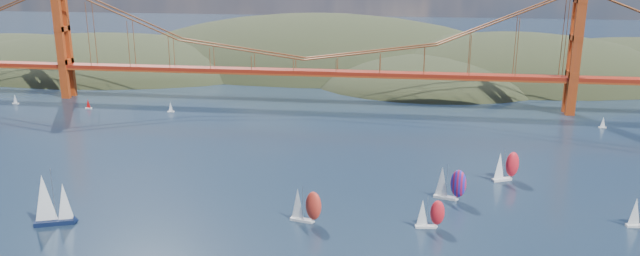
% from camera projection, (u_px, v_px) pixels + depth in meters
% --- Properties ---
extents(headlands, '(725.00, 225.00, 96.00)m').
position_uv_depth(headlands, '(402.00, 89.00, 387.98)').
color(headlands, black).
rests_on(headlands, ground).
extents(bridge, '(552.00, 12.00, 55.00)m').
position_uv_depth(bridge, '(301.00, 37.00, 288.33)').
color(bridge, maroon).
rests_on(bridge, ground).
extents(sloop_navy, '(10.79, 7.99, 15.81)m').
position_uv_depth(sloop_navy, '(50.00, 200.00, 165.11)').
color(sloop_navy, black).
rests_on(sloop_navy, ground).
extents(racer_0, '(9.16, 5.22, 10.27)m').
position_uv_depth(racer_0, '(305.00, 205.00, 167.37)').
color(racer_0, silver).
rests_on(racer_0, ground).
extents(racer_1, '(7.79, 3.67, 8.79)m').
position_uv_depth(racer_1, '(430.00, 213.00, 163.92)').
color(racer_1, silver).
rests_on(racer_1, ground).
extents(racer_3, '(9.34, 6.80, 10.50)m').
position_uv_depth(racer_3, '(506.00, 166.00, 197.77)').
color(racer_3, silver).
rests_on(racer_3, ground).
extents(racer_rwb, '(9.66, 5.88, 10.82)m').
position_uv_depth(racer_rwb, '(450.00, 183.00, 182.62)').
color(racer_rwb, silver).
rests_on(racer_rwb, ground).
extents(distant_boat_1, '(3.00, 2.00, 4.70)m').
position_uv_depth(distant_boat_1, '(15.00, 99.00, 297.88)').
color(distant_boat_1, silver).
rests_on(distant_boat_1, ground).
extents(distant_boat_2, '(3.00, 2.00, 4.70)m').
position_uv_depth(distant_boat_2, '(88.00, 104.00, 288.52)').
color(distant_boat_2, silver).
rests_on(distant_boat_2, ground).
extents(distant_boat_3, '(3.00, 2.00, 4.70)m').
position_uv_depth(distant_boat_3, '(171.00, 107.00, 282.53)').
color(distant_boat_3, silver).
rests_on(distant_boat_3, ground).
extents(distant_boat_4, '(3.00, 2.00, 4.70)m').
position_uv_depth(distant_boat_4, '(603.00, 122.00, 257.20)').
color(distant_boat_4, silver).
rests_on(distant_boat_4, ground).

